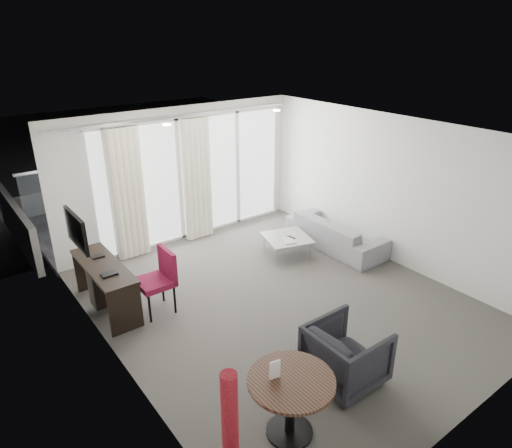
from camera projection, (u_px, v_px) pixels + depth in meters
floor at (279, 301)px, 7.08m from camera, size 5.00×6.00×0.00m
ceiling at (283, 135)px, 6.05m from camera, size 5.00×6.00×0.00m
wall_left at (113, 277)px, 5.18m from camera, size 0.00×6.00×2.60m
wall_right at (391, 190)px, 7.95m from camera, size 0.00×6.00×2.60m
wall_front at (482, 324)px, 4.37m from camera, size 5.00×0.00×2.60m
window_panel at (195, 177)px, 8.96m from camera, size 4.00×0.02×2.38m
window_frame at (196, 178)px, 8.95m from camera, size 4.10×0.06×2.44m
curtain_left at (128, 195)px, 8.04m from camera, size 0.60×0.20×2.38m
curtain_right at (197, 180)px, 8.81m from camera, size 0.60×0.20×2.38m
curtain_track at (182, 116)px, 8.18m from camera, size 4.80×0.04×0.04m
downlight_a at (167, 125)px, 6.73m from camera, size 0.12×0.12×0.02m
downlight_b at (276, 110)px, 7.89m from camera, size 0.12×0.12×0.02m
desk at (106, 287)px, 6.78m from camera, size 0.49×1.56×0.73m
tv at (76, 230)px, 6.25m from camera, size 0.05×0.80×0.50m
desk_chair at (155, 283)px, 6.65m from camera, size 0.53×0.50×0.97m
round_table at (290, 407)px, 4.65m from camera, size 1.16×1.16×0.71m
menu_card at (275, 377)px, 4.53m from camera, size 0.11×0.04×0.21m
red_lamp at (230, 429)px, 4.07m from camera, size 0.25×0.25×1.24m
tub_armchair at (346, 354)px, 5.36m from camera, size 0.83×0.81×0.75m
coffee_table at (287, 246)px, 8.48m from camera, size 0.98×0.98×0.35m
remote at (291, 238)px, 8.37m from camera, size 0.07×0.17×0.02m
magazine at (289, 241)px, 8.25m from camera, size 0.28×0.31×0.01m
sofa at (335, 233)px, 8.73m from camera, size 0.79×2.03×0.59m
terrace_slab at (165, 214)px, 10.57m from camera, size 5.60×3.00×0.12m
rattan_chair_a at (211, 196)px, 10.42m from camera, size 0.58×0.58×0.75m
rattan_chair_b at (222, 189)px, 10.83m from camera, size 0.65×0.65×0.74m
rattan_table at (218, 195)px, 10.88m from camera, size 0.64×0.64×0.48m
balustrade at (137, 176)px, 11.41m from camera, size 5.50×0.06×1.05m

